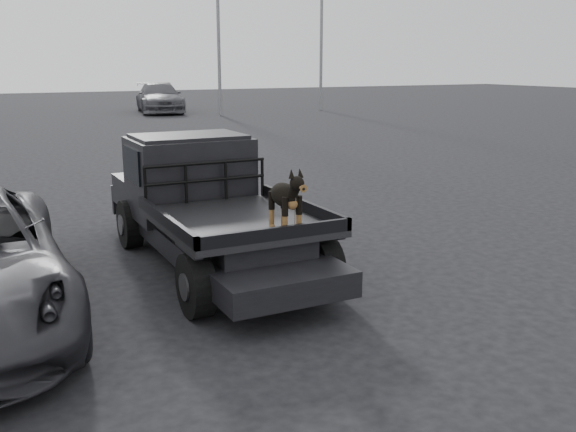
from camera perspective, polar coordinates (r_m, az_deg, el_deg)
ground at (r=7.22m, az=-0.44°, el=-9.87°), size 120.00×120.00×0.00m
flatbed_ute at (r=9.21m, az=-6.73°, el=-1.70°), size 2.00×5.40×0.92m
ute_cab at (r=9.91m, az=-8.78°, el=4.64°), size 1.72×1.30×0.88m
headache_rack at (r=9.23m, az=-7.28°, el=3.00°), size 1.80×0.08×0.55m
dog at (r=7.50m, az=-0.26°, el=1.41°), size 0.32×0.60×0.74m
distant_car_b at (r=38.34m, az=-11.35°, el=10.26°), size 3.25×6.09×1.68m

